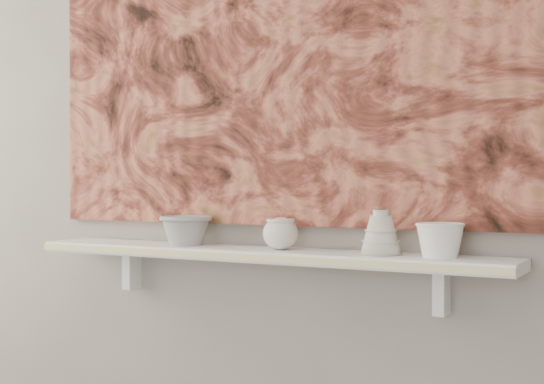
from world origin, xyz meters
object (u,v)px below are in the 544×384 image
Objects in this scene: bowl_grey at (186,230)px; shelf at (258,254)px; cup_cream at (281,234)px; bowl_white at (440,240)px; painting at (272,30)px; bell_vessel at (381,232)px.

shelf is at bearing 0.00° from bowl_grey.
bowl_white is at bearing 0.00° from cup_cream.
painting is (0.00, 0.08, 0.62)m from shelf.
bowl_white is at bearing 0.00° from bowl_grey.
bowl_grey is at bearing 180.00° from bowl_white.
bowl_white is at bearing 0.00° from bell_vessel.
bell_vessel reaches higher than cup_cream.
painting is 9.87× the size of bowl_grey.
bowl_grey reaches higher than bowl_white.
bowl_grey is 0.31m from cup_cream.
painting is at bearing 131.10° from cup_cream.
cup_cream is at bearing 0.00° from shelf.
bowl_white is (0.50, -0.08, -0.57)m from painting.
painting is 12.82× the size of bowl_white.
bowl_white reaches higher than shelf.
cup_cream is (0.31, 0.00, -0.00)m from bowl_grey.
cup_cream is 0.43m from bowl_white.
shelf is at bearing 180.00° from cup_cream.
bell_vessel is 0.15m from bowl_white.
bowl_grey is at bearing -161.42° from painting.
bowl_grey and cup_cream have the same top height.
bowl_grey is at bearing 180.00° from cup_cream.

